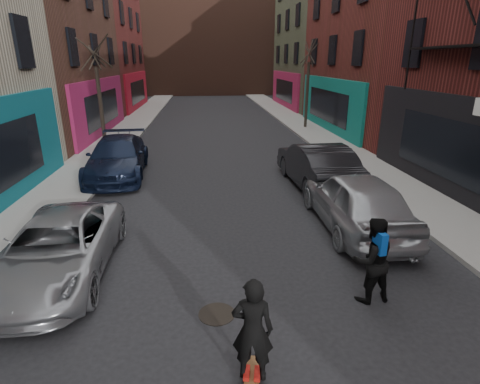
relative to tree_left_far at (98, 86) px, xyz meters
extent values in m
cube|color=gray|center=(-0.05, 12.00, -3.31)|extent=(2.50, 84.00, 0.13)
cube|color=gray|center=(12.45, 12.00, -3.31)|extent=(2.50, 84.00, 0.13)
cube|color=#47281E|center=(6.20, 38.00, 3.62)|extent=(40.00, 10.00, 14.00)
imported|color=gray|center=(1.89, -12.31, -2.72)|extent=(2.24, 4.77, 1.32)
imported|color=black|center=(1.60, -4.55, -2.59)|extent=(2.53, 5.55, 1.57)
imported|color=#9B9FA4|center=(9.40, -10.55, -2.54)|extent=(2.04, 4.96, 1.68)
imported|color=black|center=(9.40, -6.70, -2.53)|extent=(2.06, 5.22, 1.69)
cube|color=brown|center=(5.79, -15.71, -3.33)|extent=(0.37, 0.83, 0.10)
imported|color=black|center=(5.79, -15.71, -2.45)|extent=(0.67, 0.51, 1.67)
imported|color=black|center=(8.37, -13.89, -2.49)|extent=(0.95, 0.79, 1.77)
cube|color=#0C42A8|center=(8.39, -14.07, -2.02)|extent=(0.18, 0.32, 0.42)
cylinder|color=black|center=(5.32, -14.09, -3.37)|extent=(0.85, 0.85, 0.01)
camera|label=1|loc=(5.18, -20.06, 1.19)|focal=28.00mm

